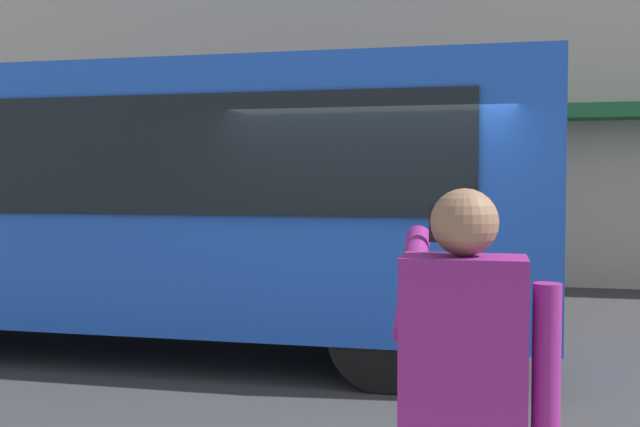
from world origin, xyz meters
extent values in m
plane|color=#2B2B2D|center=(0.00, 0.00, 0.00)|extent=(60.00, 60.00, 0.00)
cube|color=#1947AD|center=(2.87, -0.56, 1.70)|extent=(9.00, 2.50, 2.60)
cube|color=black|center=(2.87, 0.70, 2.10)|extent=(7.60, 0.06, 1.10)
cylinder|color=black|center=(-0.13, -1.66, 0.50)|extent=(1.00, 0.28, 1.00)
cylinder|color=black|center=(-0.13, 0.54, 0.50)|extent=(1.00, 0.28, 1.00)
cube|color=#6B1960|center=(-0.94, 4.57, 1.30)|extent=(0.40, 0.24, 0.66)
sphere|color=brown|center=(-0.94, 4.57, 1.74)|extent=(0.22, 0.22, 0.22)
cylinder|color=#6B1960|center=(-1.20, 4.57, 1.26)|extent=(0.09, 0.09, 0.58)
cylinder|color=#6B1960|center=(-0.76, 4.41, 1.52)|extent=(0.09, 0.48, 0.37)
cube|color=black|center=(-0.84, 4.27, 1.72)|extent=(0.07, 0.01, 0.14)
camera|label=1|loc=(-1.01, 6.99, 1.88)|focal=41.47mm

